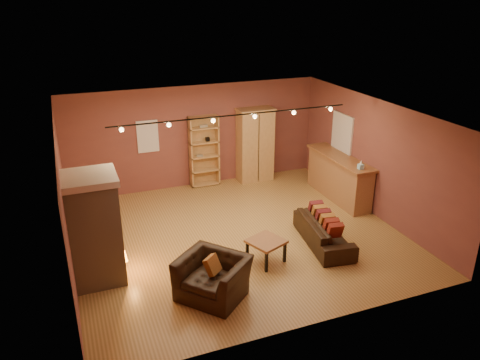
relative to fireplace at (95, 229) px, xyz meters
name	(u,v)px	position (x,y,z in m)	size (l,w,h in m)	color
floor	(238,236)	(3.04, 0.60, -1.06)	(7.00, 7.00, 0.00)	olive
ceiling	(238,114)	(3.04, 0.60, 1.74)	(7.00, 7.00, 0.00)	brown
back_wall	(195,136)	(3.04, 3.85, 0.34)	(7.00, 0.02, 2.80)	brown
left_wall	(65,203)	(-0.46, 0.60, 0.34)	(0.02, 6.50, 2.80)	brown
right_wall	(375,158)	(6.54, 0.60, 0.34)	(0.02, 6.50, 2.80)	brown
fireplace	(95,229)	(0.00, 0.00, 0.00)	(1.01, 0.98, 2.12)	tan
back_window	(148,136)	(1.74, 3.83, 0.49)	(0.56, 0.04, 0.86)	white
bookcase	(204,150)	(3.23, 3.74, -0.05)	(0.81, 0.32, 1.99)	tan
armoire	(255,145)	(4.71, 3.58, -0.01)	(1.03, 0.59, 2.10)	tan
bar_counter	(339,177)	(6.24, 1.58, -0.47)	(0.64, 2.41, 1.16)	#AD794F
tissue_box	(361,165)	(6.19, 0.64, 0.18)	(0.11, 0.11, 0.21)	#97D5F1
right_window	(342,133)	(6.51, 2.00, 0.59)	(0.05, 0.90, 1.00)	white
loveseat	(324,227)	(4.65, -0.38, -0.67)	(0.83, 1.96, 0.78)	black
armchair	(213,271)	(1.83, -1.30, -0.55)	(1.33, 1.37, 1.01)	black
coffee_table	(266,243)	(3.18, -0.61, -0.65)	(0.83, 0.83, 0.49)	#996037
track_rail	(234,117)	(3.04, 0.80, 1.63)	(5.20, 0.09, 0.13)	black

